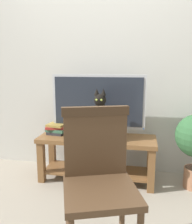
# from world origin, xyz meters

# --- Properties ---
(ground_plane) EXTENTS (12.00, 12.00, 0.00)m
(ground_plane) POSITION_xyz_m (0.00, 0.00, 0.00)
(ground_plane) COLOR gray
(back_wall) EXTENTS (7.00, 0.12, 2.80)m
(back_wall) POSITION_xyz_m (0.00, 0.90, 1.40)
(back_wall) COLOR beige
(back_wall) RESTS_ON ground
(tv_stand) EXTENTS (1.26, 0.43, 0.49)m
(tv_stand) POSITION_xyz_m (0.02, 0.50, 0.33)
(tv_stand) COLOR brown
(tv_stand) RESTS_ON ground
(tv) EXTENTS (1.01, 0.20, 0.67)m
(tv) POSITION_xyz_m (0.02, 0.58, 0.85)
(tv) COLOR #B7B7BC
(tv) RESTS_ON tv_stand
(media_box) EXTENTS (0.35, 0.30, 0.05)m
(media_box) POSITION_xyz_m (0.07, 0.41, 0.52)
(media_box) COLOR #2D2D30
(media_box) RESTS_ON tv_stand
(cat) EXTENTS (0.19, 0.31, 0.48)m
(cat) POSITION_xyz_m (0.08, 0.39, 0.73)
(cat) COLOR black
(cat) RESTS_ON media_box
(wooden_chair) EXTENTS (0.57, 0.57, 0.99)m
(wooden_chair) POSITION_xyz_m (0.22, -0.55, 0.58)
(wooden_chair) COLOR #513823
(wooden_chair) RESTS_ON ground
(book_stack) EXTENTS (0.25, 0.20, 0.12)m
(book_stack) POSITION_xyz_m (-0.45, 0.53, 0.55)
(book_stack) COLOR #2D2D33
(book_stack) RESTS_ON tv_stand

